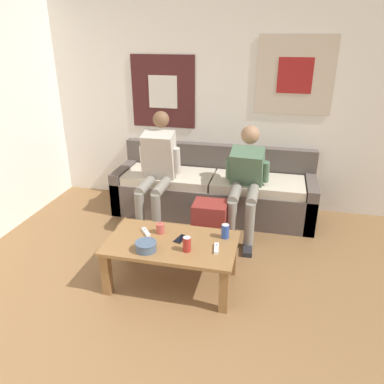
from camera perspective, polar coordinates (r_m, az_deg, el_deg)
name	(u,v)px	position (r m, az deg, el deg)	size (l,w,h in m)	color
wall_back	(203,101)	(4.59, 1.69, 13.76)	(10.00, 0.07, 2.55)	white
couch	(214,191)	(4.48, 3.30, 0.16)	(2.33, 0.73, 0.77)	#564C47
coffee_table	(172,249)	(3.20, -3.11, -8.66)	(1.09, 0.63, 0.41)	olive
person_seated_adult	(157,167)	(4.13, -5.32, 3.83)	(0.47, 0.84, 1.24)	gray
person_seated_teen	(246,178)	(3.97, 8.21, 2.11)	(0.47, 0.90, 1.12)	gray
backpack	(210,226)	(3.79, 2.69, -5.18)	(0.34, 0.32, 0.48)	maroon
ceramic_bowl	(146,246)	(3.04, -7.04, -8.11)	(0.18, 0.18, 0.08)	#475B75
pillar_candle	(160,228)	(3.28, -4.86, -5.55)	(0.07, 0.07, 0.10)	#B24C42
drink_can_blue	(225,231)	(3.20, 5.09, -5.97)	(0.07, 0.07, 0.12)	#28479E
drink_can_red	(187,244)	(3.00, -0.78, -7.95)	(0.07, 0.07, 0.12)	maroon
game_controller_near_left	(216,248)	(3.05, 3.74, -8.57)	(0.05, 0.15, 0.03)	white
game_controller_near_right	(146,232)	(3.30, -7.04, -6.08)	(0.12, 0.13, 0.03)	white
cell_phone	(181,239)	(3.19, -1.73, -7.14)	(0.10, 0.15, 0.01)	black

